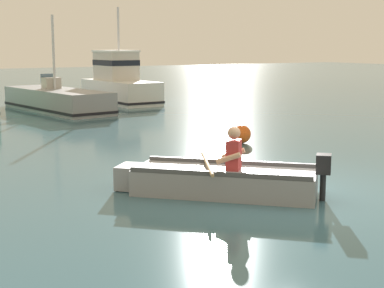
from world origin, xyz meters
TOP-DOWN VIEW (x-y plane):
  - ground_plane at (0.00, 0.00)m, footprint 120.00×120.00m
  - rowboat_with_person at (-1.20, 0.39)m, footprint 3.03×3.10m
  - moored_boat_grey at (0.87, 14.77)m, footprint 2.60×6.30m
  - moored_boat_white at (4.32, 16.40)m, footprint 1.96×4.70m
  - mooring_buoy at (2.34, 4.56)m, footprint 0.49×0.49m

SIDE VIEW (x-z plane):
  - ground_plane at x=0.00m, z-range 0.00..0.00m
  - mooring_buoy at x=2.34m, z-range 0.00..0.49m
  - rowboat_with_person at x=-1.20m, z-range -0.34..0.85m
  - moored_boat_grey at x=0.87m, z-range -1.45..2.27m
  - moored_boat_white at x=4.32m, z-range -1.23..2.97m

